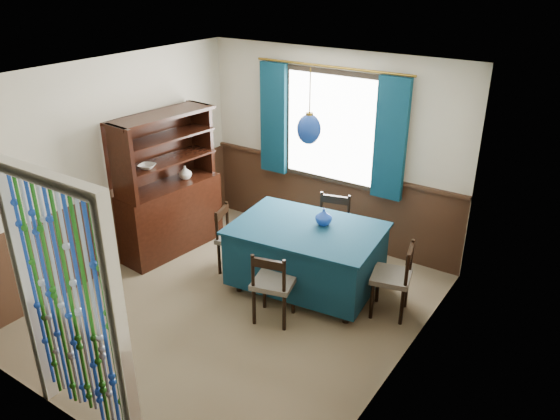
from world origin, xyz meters
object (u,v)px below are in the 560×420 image
Objects in this scene: chair_far at (331,228)px; chair_right at (394,277)px; sideboard at (169,205)px; bowl_shelf at (147,166)px; chair_near at (273,284)px; vase_table at (324,217)px; vase_sideboard at (185,172)px; pendant_lamp at (309,129)px; dining_table at (306,254)px; chair_left at (233,237)px.

chair_far is 1.04× the size of chair_right.
bowl_shelf is (0.06, -0.34, 0.64)m from sideboard.
chair_far reaches higher than chair_near.
vase_table is at bearing 71.55° from chair_right.
vase_sideboard reaches higher than vase_table.
chair_far is 1.12× the size of pendant_lamp.
chair_right is 2.98m from sideboard.
pendant_lamp is 2.09m from vase_sideboard.
vase_sideboard is at bearing 3.17° from chair_far.
chair_left reaches higher than dining_table.
dining_table is 1.44m from pendant_lamp.
pendant_lamp is (0.07, -0.70, 1.43)m from chair_far.
chair_right is 3.07m from bowl_shelf.
chair_near reaches higher than chair_left.
pendant_lamp is at bearing 81.15° from chair_far.
chair_right is at bearing -1.19° from dining_table.
bowl_shelf is at bearing -85.03° from chair_left.
bowl_shelf reaches higher than vase_table.
vase_sideboard reaches higher than chair_near.
dining_table is at bearing 77.79° from chair_near.
sideboard reaches higher than chair_left.
sideboard reaches higher than chair_right.
vase_table is at bearing 69.71° from chair_near.
vase_table reaches higher than chair_left.
pendant_lamp is at bearing 10.07° from sideboard.
chair_far is at bearing 30.04° from sideboard.
chair_right is (1.01, 0.09, -0.01)m from dining_table.
chair_far is 4.84× the size of vase_table.
chair_left is (-0.88, -0.82, -0.02)m from chair_far.
chair_left is 1.06× the size of pendant_lamp.
dining_table is 0.46m from vase_table.
vase_table is at bearing 48.28° from dining_table.
chair_far reaches higher than chair_left.
bowl_shelf is (-2.90, -0.59, 0.81)m from chair_right.
chair_near is at bearing -23.23° from vase_sideboard.
pendant_lamp is at bearing 80.24° from chair_left.
vase_table is (1.06, 0.28, 0.43)m from chair_left.
pendant_lamp reaches higher than sideboard.
vase_table is (0.12, 0.16, 0.42)m from dining_table.
sideboard is at bearing 9.86° from chair_far.
chair_right is 1.08× the size of pendant_lamp.
chair_near reaches higher than dining_table.
chair_near is at bearing -93.52° from dining_table.
chair_right is at bearing 10.33° from sideboard.
dining_table is at bearing 81.15° from chair_far.
chair_far reaches higher than dining_table.
chair_far is 1.98m from vase_sideboard.
vase_table is at bearing 1.34° from vase_sideboard.
vase_sideboard is at bearing 141.56° from chair_near.
bowl_shelf reaches higher than vase_sideboard.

